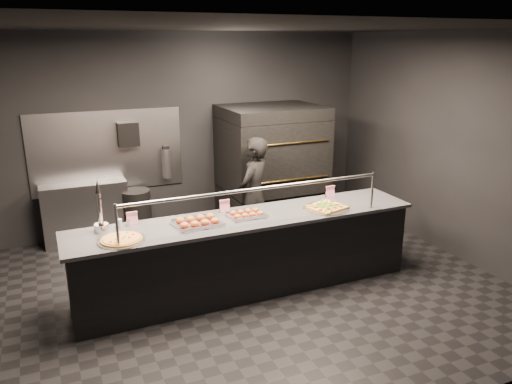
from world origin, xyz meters
TOP-DOWN VIEW (x-y plane):
  - room at (-0.02, 0.05)m, footprint 6.04×6.00m
  - service_counter at (0.00, -0.00)m, footprint 4.10×0.78m
  - pizza_oven at (1.20, 1.90)m, footprint 1.50×1.23m
  - prep_shelf at (-1.60, 2.32)m, footprint 1.20×0.35m
  - towel_dispenser at (-0.90, 2.39)m, footprint 0.30×0.20m
  - fire_extinguisher at (-0.35, 2.40)m, footprint 0.14×0.14m
  - beer_tap at (-1.60, 0.20)m, footprint 0.15×0.21m
  - round_pizza at (-1.45, -0.15)m, footprint 0.48×0.48m
  - slider_tray_a at (-0.60, -0.00)m, footprint 0.57×0.47m
  - slider_tray_b at (-0.00, 0.03)m, footprint 0.45×0.35m
  - square_pizza at (0.98, -0.12)m, footprint 0.53×0.53m
  - condiment_jar at (-1.38, 0.24)m, footprint 0.15×0.06m
  - tent_cards at (-0.05, 0.28)m, footprint 2.66×0.04m
  - trash_bin at (-0.88, 2.22)m, footprint 0.44×0.44m
  - worker at (0.54, 1.07)m, footprint 0.70×0.68m

SIDE VIEW (x-z plane):
  - trash_bin at x=-0.88m, z-range 0.00..0.73m
  - prep_shelf at x=-1.60m, z-range 0.00..0.90m
  - service_counter at x=0.00m, z-range -0.22..1.15m
  - worker at x=0.54m, z-range 0.00..1.62m
  - round_pizza at x=-1.45m, z-range 0.92..0.95m
  - square_pizza at x=0.98m, z-range 0.92..0.96m
  - slider_tray_b at x=0.00m, z-range 0.91..0.98m
  - slider_tray_a at x=-0.60m, z-range 0.91..0.99m
  - condiment_jar at x=-1.38m, z-range 0.92..1.01m
  - pizza_oven at x=1.20m, z-range 0.01..1.92m
  - tent_cards at x=-0.05m, z-range 0.92..1.07m
  - fire_extinguisher at x=-0.35m, z-range 0.81..1.31m
  - beer_tap at x=-1.60m, z-range 0.80..1.37m
  - room at x=-0.02m, z-range 0.00..3.00m
  - towel_dispenser at x=-0.90m, z-range 1.38..1.73m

